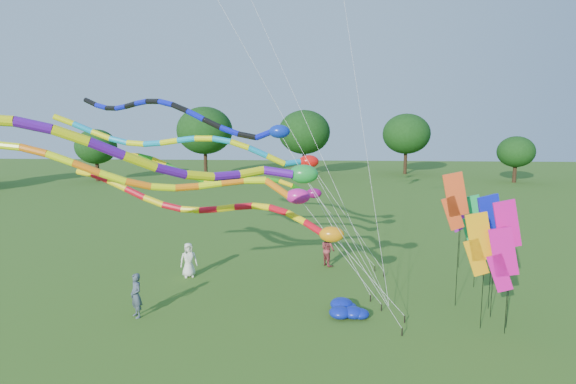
# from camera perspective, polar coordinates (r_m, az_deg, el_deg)

# --- Properties ---
(ground) EXTENTS (160.00, 160.00, 0.00)m
(ground) POSITION_cam_1_polar(r_m,az_deg,el_deg) (17.05, 5.00, -19.07)
(ground) COLOR #2F5B18
(ground) RESTS_ON ground
(tree_ring) EXTENTS (121.95, 119.83, 9.56)m
(tree_ring) POSITION_cam_1_polar(r_m,az_deg,el_deg) (22.86, 7.73, 2.05)
(tree_ring) COLOR #382314
(tree_ring) RESTS_ON ground
(tube_kite_red) EXTENTS (14.23, 3.14, 6.24)m
(tube_kite_red) POSITION_cam_1_polar(r_m,az_deg,el_deg) (20.67, -6.45, -2.25)
(tube_kite_red) COLOR black
(tube_kite_red) RESTS_ON ground
(tube_kite_orange) EXTENTS (15.94, 2.67, 7.74)m
(tube_kite_orange) POSITION_cam_1_polar(r_m,az_deg,el_deg) (19.10, -13.24, 1.58)
(tube_kite_orange) COLOR black
(tube_kite_orange) RESTS_ON ground
(tube_kite_purple) EXTENTS (14.67, 6.46, 8.64)m
(tube_kite_purple) POSITION_cam_1_polar(r_m,az_deg,el_deg) (14.24, -15.21, 3.94)
(tube_kite_purple) COLOR black
(tube_kite_purple) RESTS_ON ground
(tube_kite_blue) EXTENTS (15.17, 6.15, 9.65)m
(tube_kite_blue) POSITION_cam_1_polar(r_m,az_deg,el_deg) (24.09, -11.01, 8.63)
(tube_kite_blue) COLOR black
(tube_kite_blue) RESTS_ON ground
(tube_kite_cyan) EXTENTS (15.73, 1.53, 8.67)m
(tube_kite_cyan) POSITION_cam_1_polar(r_m,az_deg,el_deg) (23.41, -8.58, 5.21)
(tube_kite_cyan) COLOR black
(tube_kite_cyan) RESTS_ON ground
(tube_kite_green) EXTENTS (13.24, 1.56, 6.70)m
(tube_kite_green) POSITION_cam_1_polar(r_m,az_deg,el_deg) (25.58, -5.37, 1.40)
(tube_kite_green) COLOR black
(tube_kite_green) RESTS_ON ground
(banner_pole_violet) EXTENTS (1.09, 0.55, 4.48)m
(banner_pole_violet) POSITION_cam_1_polar(r_m,az_deg,el_deg) (26.98, 19.47, -1.94)
(banner_pole_violet) COLOR black
(banner_pole_violet) RESTS_ON ground
(banner_pole_orange) EXTENTS (1.16, 0.18, 4.55)m
(banner_pole_orange) POSITION_cam_1_polar(r_m,az_deg,el_deg) (19.41, 21.64, -5.79)
(banner_pole_orange) COLOR black
(banner_pole_orange) RESTS_ON ground
(banner_pole_green) EXTENTS (1.16, 0.19, 4.48)m
(banner_pole_green) POSITION_cam_1_polar(r_m,az_deg,el_deg) (24.08, 21.01, -3.23)
(banner_pole_green) COLOR black
(banner_pole_green) RESTS_ON ground
(banner_pole_blue_a) EXTENTS (1.16, 0.21, 5.07)m
(banner_pole_blue_a) POSITION_cam_1_polar(r_m,az_deg,el_deg) (20.50, 22.83, -3.66)
(banner_pole_blue_a) COLOR black
(banner_pole_blue_a) RESTS_ON ground
(banner_pole_magenta_b) EXTENTS (1.16, 0.09, 5.02)m
(banner_pole_magenta_b) POSITION_cam_1_polar(r_m,az_deg,el_deg) (19.74, 24.42, -4.36)
(banner_pole_magenta_b) COLOR black
(banner_pole_magenta_b) RESTS_ON ground
(banner_pole_red) EXTENTS (1.16, 0.15, 5.80)m
(banner_pole_red) POSITION_cam_1_polar(r_m,az_deg,el_deg) (21.20, 19.15, -1.10)
(banner_pole_red) COLOR black
(banner_pole_red) RESTS_ON ground
(banner_pole_magenta_a) EXTENTS (1.16, 0.28, 4.09)m
(banner_pole_magenta_a) POSITION_cam_1_polar(r_m,az_deg,el_deg) (19.41, 24.05, -7.34)
(banner_pole_magenta_a) COLOR black
(banner_pole_magenta_a) RESTS_ON ground
(banner_pole_blue_b) EXTENTS (1.15, 0.36, 4.92)m
(banner_pole_blue_b) POSITION_cam_1_polar(r_m,az_deg,el_deg) (21.42, 22.64, -3.55)
(banner_pole_blue_b) COLOR black
(banner_pole_blue_b) RESTS_ON ground
(blue_nylon_heap) EXTENTS (1.61, 1.59, 0.52)m
(blue_nylon_heap) POSITION_cam_1_polar(r_m,az_deg,el_deg) (20.44, 7.31, -13.53)
(blue_nylon_heap) COLOR #0C1DA0
(blue_nylon_heap) RESTS_ON ground
(person_a) EXTENTS (1.01, 0.85, 1.75)m
(person_a) POSITION_cam_1_polar(r_m,az_deg,el_deg) (25.08, -11.70, -7.89)
(person_a) COLOR silver
(person_a) RESTS_ON ground
(person_b) EXTENTS (0.77, 0.78, 1.81)m
(person_b) POSITION_cam_1_polar(r_m,az_deg,el_deg) (20.69, -17.56, -11.62)
(person_b) COLOR #3F4B59
(person_b) RESTS_ON ground
(person_c) EXTENTS (1.04, 1.09, 1.78)m
(person_c) POSITION_cam_1_polar(r_m,az_deg,el_deg) (26.52, 4.77, -6.81)
(person_c) COLOR #913438
(person_c) RESTS_ON ground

